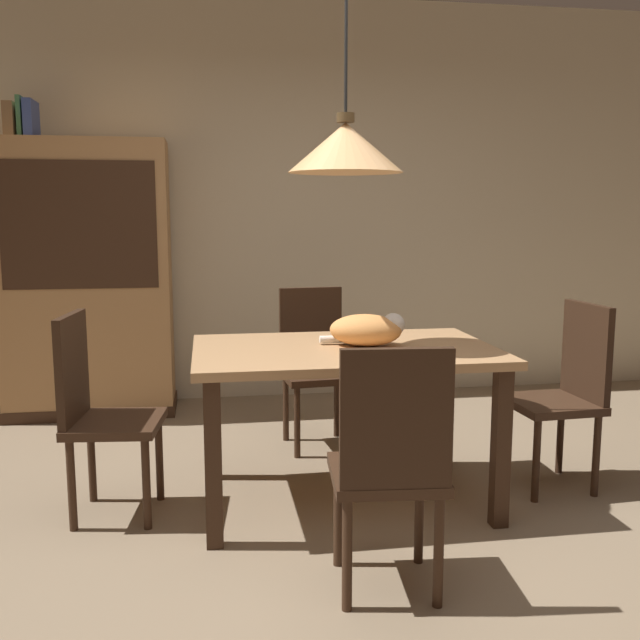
{
  "coord_description": "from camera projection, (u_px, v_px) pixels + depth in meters",
  "views": [
    {
      "loc": [
        -0.49,
        -2.62,
        1.37
      ],
      "look_at": [
        0.06,
        0.76,
        0.85
      ],
      "focal_mm": 39.63,
      "sensor_mm": 36.0,
      "label": 1
    }
  ],
  "objects": [
    {
      "name": "chair_left_side",
      "position": [
        97.0,
        406.0,
        3.16
      ],
      "size": [
        0.44,
        0.44,
        0.93
      ],
      "color": "#382316",
      "rests_on": "ground"
    },
    {
      "name": "back_wall",
      "position": [
        272.0,
        202.0,
        5.21
      ],
      "size": [
        6.4,
        0.1,
        2.9
      ],
      "primitive_type": "cube",
      "color": "beige",
      "rests_on": "ground"
    },
    {
      "name": "dining_table",
      "position": [
        344.0,
        368.0,
        3.31
      ],
      "size": [
        1.4,
        0.9,
        0.75
      ],
      "color": "tan",
      "rests_on": "ground"
    },
    {
      "name": "pendant_lamp",
      "position": [
        345.0,
        147.0,
        3.16
      ],
      "size": [
        0.52,
        0.52,
        1.3
      ],
      "color": "#E0A86B"
    },
    {
      "name": "chair_near_front",
      "position": [
        390.0,
        460.0,
        2.47
      ],
      "size": [
        0.43,
        0.43,
        0.93
      ],
      "color": "#382316",
      "rests_on": "ground"
    },
    {
      "name": "book_blue_wide",
      "position": [
        31.0,
        119.0,
        4.56
      ],
      "size": [
        0.06,
        0.24,
        0.24
      ],
      "primitive_type": "cube",
      "color": "#384C93",
      "rests_on": "hutch_bookcase"
    },
    {
      "name": "book_green_slim",
      "position": [
        22.0,
        118.0,
        4.55
      ],
      "size": [
        0.03,
        0.2,
        0.26
      ],
      "primitive_type": "cube",
      "color": "#427A4C",
      "rests_on": "hutch_bookcase"
    },
    {
      "name": "hutch_bookcase",
      "position": [
        88.0,
        285.0,
        4.77
      ],
      "size": [
        1.12,
        0.45,
        1.85
      ],
      "color": "#A87A4C",
      "rests_on": "ground"
    },
    {
      "name": "ground",
      "position": [
        336.0,
        557.0,
        2.84
      ],
      "size": [
        10.0,
        10.0,
        0.0
      ],
      "primitive_type": "plane",
      "color": "#847056"
    },
    {
      "name": "book_brown_thick",
      "position": [
        12.0,
        121.0,
        4.54
      ],
      "size": [
        0.06,
        0.24,
        0.22
      ],
      "primitive_type": "cube",
      "color": "brown",
      "rests_on": "hutch_bookcase"
    },
    {
      "name": "chair_far_back",
      "position": [
        315.0,
        359.0,
        4.19
      ],
      "size": [
        0.43,
        0.43,
        0.93
      ],
      "color": "#382316",
      "rests_on": "ground"
    },
    {
      "name": "cat_sleeping",
      "position": [
        368.0,
        330.0,
        3.32
      ],
      "size": [
        0.4,
        0.31,
        0.16
      ],
      "color": "#E59951",
      "rests_on": "dining_table"
    },
    {
      "name": "chair_right_side",
      "position": [
        566.0,
        387.0,
        3.51
      ],
      "size": [
        0.42,
        0.42,
        0.93
      ],
      "color": "#382316",
      "rests_on": "ground"
    }
  ]
}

